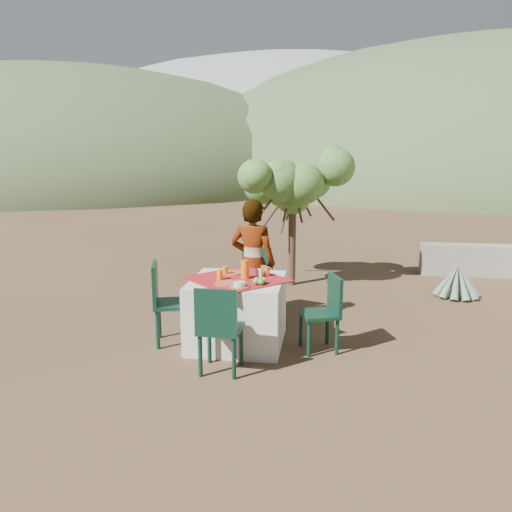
{
  "coord_description": "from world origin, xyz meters",
  "views": [
    {
      "loc": [
        0.61,
        -5.7,
        2.13
      ],
      "look_at": [
        -0.21,
        0.01,
        0.94
      ],
      "focal_mm": 35.0,
      "sensor_mm": 36.0,
      "label": 1
    }
  ],
  "objects": [
    {
      "name": "person",
      "position": [
        -0.29,
        0.29,
        0.8
      ],
      "size": [
        0.65,
        0.49,
        1.59
      ],
      "primitive_type": "imported",
      "rotation": [
        0.0,
        0.0,
        2.93
      ],
      "color": "#8C6651",
      "rests_on": "ground"
    },
    {
      "name": "napkin_holder",
      "position": [
        -0.13,
        -0.29,
        0.81
      ],
      "size": [
        0.08,
        0.07,
        0.09
      ],
      "primitive_type": "cube",
      "rotation": [
        0.0,
        0.0,
        -0.42
      ],
      "color": "silver",
      "rests_on": "table"
    },
    {
      "name": "chair_far",
      "position": [
        -0.35,
        0.63,
        0.51
      ],
      "size": [
        0.55,
        0.55,
        0.92
      ],
      "rotation": [
        0.0,
        0.0,
        -0.38
      ],
      "color": "black",
      "rests_on": "ground"
    },
    {
      "name": "ground",
      "position": [
        0.0,
        0.0,
        0.0
      ],
      "size": [
        160.0,
        160.0,
        0.0
      ],
      "primitive_type": "plane",
      "color": "#3B2A1A",
      "rests_on": "ground"
    },
    {
      "name": "fruit_cluster",
      "position": [
        -0.09,
        -0.61,
        0.8
      ],
      "size": [
        0.14,
        0.13,
        0.07
      ],
      "color": "olive",
      "rests_on": "table"
    },
    {
      "name": "hill_near_left",
      "position": [
        -18.0,
        30.0,
        0.0
      ],
      "size": [
        40.0,
        40.0,
        16.0
      ],
      "primitive_type": "ellipsoid",
      "color": "#394D2B",
      "rests_on": "ground"
    },
    {
      "name": "juice_pitcher",
      "position": [
        -0.28,
        -0.38,
        0.87
      ],
      "size": [
        0.09,
        0.09,
        0.21
      ],
      "primitive_type": "cylinder",
      "color": "orange",
      "rests_on": "table"
    },
    {
      "name": "jar_right",
      "position": [
        -0.1,
        -0.17,
        0.81
      ],
      "size": [
        0.07,
        0.07,
        0.11
      ],
      "primitive_type": "cylinder",
      "color": "#D86026",
      "rests_on": "table"
    },
    {
      "name": "chair_left",
      "position": [
        -1.17,
        -0.49,
        0.52
      ],
      "size": [
        0.53,
        0.53,
        0.93
      ],
      "rotation": [
        0.0,
        0.0,
        1.85
      ],
      "color": "black",
      "rests_on": "ground"
    },
    {
      "name": "glass_far",
      "position": [
        -0.54,
        -0.24,
        0.81
      ],
      "size": [
        0.06,
        0.06,
        0.1
      ],
      "primitive_type": "cylinder",
      "color": "orange",
      "rests_on": "table"
    },
    {
      "name": "glass_near",
      "position": [
        -0.55,
        -0.47,
        0.82
      ],
      "size": [
        0.07,
        0.07,
        0.11
      ],
      "primitive_type": "cylinder",
      "color": "orange",
      "rests_on": "table"
    },
    {
      "name": "shrub_tree",
      "position": [
        0.11,
        2.36,
        1.55
      ],
      "size": [
        1.67,
        1.63,
        1.96
      ],
      "color": "#4E3427",
      "rests_on": "ground"
    },
    {
      "name": "plate_far",
      "position": [
        -0.47,
        -0.15,
        0.77
      ],
      "size": [
        0.26,
        0.26,
        0.01
      ],
      "primitive_type": "cylinder",
      "color": "brown",
      "rests_on": "table"
    },
    {
      "name": "plate_near",
      "position": [
        -0.44,
        -0.64,
        0.77
      ],
      "size": [
        0.26,
        0.26,
        0.01
      ],
      "primitive_type": "cylinder",
      "color": "brown",
      "rests_on": "table"
    },
    {
      "name": "chair_right",
      "position": [
        0.62,
        -0.45,
        0.47
      ],
      "size": [
        0.49,
        0.49,
        0.84
      ],
      "rotation": [
        0.0,
        0.0,
        5.05
      ],
      "color": "black",
      "rests_on": "ground"
    },
    {
      "name": "agave",
      "position": [
        2.57,
        1.92,
        0.24
      ],
      "size": [
        0.69,
        0.67,
        0.72
      ],
      "rotation": [
        0.0,
        0.0,
        -0.03
      ],
      "color": "slate",
      "rests_on": "ground"
    },
    {
      "name": "stone_wall",
      "position": [
        3.6,
        3.4,
        0.28
      ],
      "size": [
        2.6,
        0.35,
        0.55
      ],
      "primitive_type": "cube",
      "color": "gray",
      "rests_on": "ground"
    },
    {
      "name": "jar_left",
      "position": [
        -0.05,
        -0.23,
        0.81
      ],
      "size": [
        0.07,
        0.07,
        0.11
      ],
      "primitive_type": "cylinder",
      "color": "#D86026",
      "rests_on": "table"
    },
    {
      "name": "table",
      "position": [
        -0.37,
        -0.39,
        0.38
      ],
      "size": [
        1.3,
        1.3,
        0.76
      ],
      "color": "silver",
      "rests_on": "ground"
    },
    {
      "name": "white_bowl",
      "position": [
        -0.28,
        -0.76,
        0.8
      ],
      "size": [
        0.13,
        0.13,
        0.05
      ],
      "primitive_type": "cylinder",
      "color": "silver",
      "rests_on": "bowl_plate"
    },
    {
      "name": "hill_far_center",
      "position": [
        -4.0,
        52.0,
        0.0
      ],
      "size": [
        60.0,
        60.0,
        24.0
      ],
      "primitive_type": "ellipsoid",
      "color": "gray",
      "rests_on": "ground"
    },
    {
      "name": "hill_near_right",
      "position": [
        12.0,
        36.0,
        0.0
      ],
      "size": [
        48.0,
        48.0,
        20.0
      ],
      "primitive_type": "ellipsoid",
      "color": "#394D2B",
      "rests_on": "ground"
    },
    {
      "name": "chair_near",
      "position": [
        -0.4,
        -1.22,
        0.49
      ],
      "size": [
        0.42,
        0.42,
        0.89
      ],
      "rotation": [
        0.0,
        0.0,
        3.11
      ],
      "color": "black",
      "rests_on": "ground"
    },
    {
      "name": "bowl_plate",
      "position": [
        -0.28,
        -0.76,
        0.77
      ],
      "size": [
        0.21,
        0.21,
        0.01
      ],
      "primitive_type": "cylinder",
      "color": "brown",
      "rests_on": "table"
    }
  ]
}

